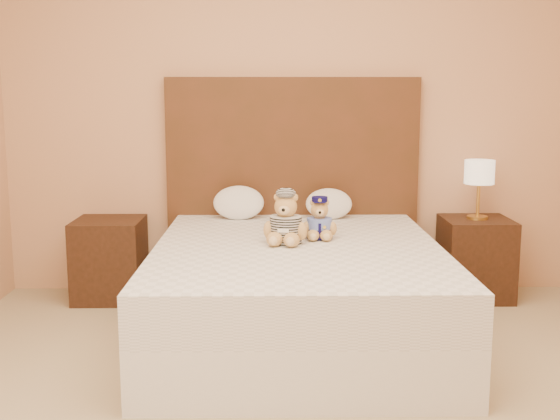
{
  "coord_description": "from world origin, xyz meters",
  "views": [
    {
      "loc": [
        -0.15,
        -2.66,
        1.4
      ],
      "look_at": [
        -0.1,
        1.45,
        0.71
      ],
      "focal_mm": 45.0,
      "sensor_mm": 36.0,
      "label": 1
    }
  ],
  "objects_px": {
    "bed": "(297,292)",
    "pillow_left": "(239,201)",
    "teddy_prisoner": "(286,218)",
    "lamp": "(479,175)",
    "teddy_police": "(319,218)",
    "nightstand_right": "(475,258)",
    "nightstand_left": "(110,259)",
    "pillow_right": "(329,202)"
  },
  "relations": [
    {
      "from": "nightstand_left",
      "to": "teddy_prisoner",
      "type": "height_order",
      "value": "teddy_prisoner"
    },
    {
      "from": "teddy_police",
      "to": "pillow_right",
      "type": "xyz_separation_m",
      "value": [
        0.11,
        0.66,
        -0.01
      ]
    },
    {
      "from": "nightstand_left",
      "to": "lamp",
      "type": "bearing_deg",
      "value": 0.0
    },
    {
      "from": "nightstand_right",
      "to": "teddy_prisoner",
      "type": "height_order",
      "value": "teddy_prisoner"
    },
    {
      "from": "teddy_police",
      "to": "teddy_prisoner",
      "type": "distance_m",
      "value": 0.24
    },
    {
      "from": "nightstand_left",
      "to": "teddy_police",
      "type": "xyz_separation_m",
      "value": [
        1.38,
        -0.63,
        0.4
      ]
    },
    {
      "from": "nightstand_left",
      "to": "nightstand_right",
      "type": "xyz_separation_m",
      "value": [
        2.5,
        0.0,
        0.0
      ]
    },
    {
      "from": "teddy_police",
      "to": "pillow_right",
      "type": "relative_size",
      "value": 0.78
    },
    {
      "from": "lamp",
      "to": "pillow_right",
      "type": "relative_size",
      "value": 1.27
    },
    {
      "from": "bed",
      "to": "teddy_police",
      "type": "bearing_deg",
      "value": 51.23
    },
    {
      "from": "bed",
      "to": "teddy_prisoner",
      "type": "relative_size",
      "value": 6.77
    },
    {
      "from": "nightstand_right",
      "to": "pillow_left",
      "type": "bearing_deg",
      "value": 178.94
    },
    {
      "from": "lamp",
      "to": "teddy_police",
      "type": "relative_size",
      "value": 1.63
    },
    {
      "from": "lamp",
      "to": "pillow_left",
      "type": "xyz_separation_m",
      "value": [
        -1.62,
        0.03,
        -0.18
      ]
    },
    {
      "from": "teddy_police",
      "to": "teddy_prisoner",
      "type": "relative_size",
      "value": 0.83
    },
    {
      "from": "teddy_prisoner",
      "to": "pillow_left",
      "type": "relative_size",
      "value": 0.86
    },
    {
      "from": "nightstand_right",
      "to": "teddy_prisoner",
      "type": "bearing_deg",
      "value": -149.81
    },
    {
      "from": "teddy_prisoner",
      "to": "pillow_right",
      "type": "height_order",
      "value": "teddy_prisoner"
    },
    {
      "from": "nightstand_right",
      "to": "pillow_left",
      "type": "height_order",
      "value": "pillow_left"
    },
    {
      "from": "teddy_prisoner",
      "to": "pillow_left",
      "type": "xyz_separation_m",
      "value": [
        -0.3,
        0.8,
        -0.03
      ]
    },
    {
      "from": "nightstand_right",
      "to": "nightstand_left",
      "type": "bearing_deg",
      "value": 180.0
    },
    {
      "from": "bed",
      "to": "teddy_prisoner",
      "type": "distance_m",
      "value": 0.43
    },
    {
      "from": "lamp",
      "to": "pillow_left",
      "type": "distance_m",
      "value": 1.63
    },
    {
      "from": "pillow_right",
      "to": "bed",
      "type": "bearing_deg",
      "value": -106.29
    },
    {
      "from": "pillow_left",
      "to": "lamp",
      "type": "bearing_deg",
      "value": -1.06
    },
    {
      "from": "teddy_police",
      "to": "lamp",
      "type": "bearing_deg",
      "value": 31.71
    },
    {
      "from": "pillow_right",
      "to": "teddy_police",
      "type": "bearing_deg",
      "value": -99.36
    },
    {
      "from": "teddy_prisoner",
      "to": "pillow_right",
      "type": "relative_size",
      "value": 0.94
    },
    {
      "from": "teddy_prisoner",
      "to": "nightstand_left",
      "type": "bearing_deg",
      "value": 158.2
    },
    {
      "from": "bed",
      "to": "nightstand_right",
      "type": "height_order",
      "value": "same"
    },
    {
      "from": "pillow_right",
      "to": "teddy_prisoner",
      "type": "bearing_deg",
      "value": -111.24
    },
    {
      "from": "nightstand_left",
      "to": "teddy_police",
      "type": "relative_size",
      "value": 2.24
    },
    {
      "from": "nightstand_left",
      "to": "teddy_prisoner",
      "type": "bearing_deg",
      "value": -32.92
    },
    {
      "from": "lamp",
      "to": "bed",
      "type": "bearing_deg",
      "value": -147.38
    },
    {
      "from": "lamp",
      "to": "nightstand_right",
      "type": "bearing_deg",
      "value": 0.0
    },
    {
      "from": "nightstand_left",
      "to": "pillow_right",
      "type": "distance_m",
      "value": 1.54
    },
    {
      "from": "lamp",
      "to": "nightstand_left",
      "type": "bearing_deg",
      "value": 180.0
    },
    {
      "from": "nightstand_right",
      "to": "pillow_right",
      "type": "distance_m",
      "value": 1.08
    },
    {
      "from": "pillow_left",
      "to": "pillow_right",
      "type": "distance_m",
      "value": 0.61
    },
    {
      "from": "nightstand_right",
      "to": "lamp",
      "type": "distance_m",
      "value": 0.57
    },
    {
      "from": "bed",
      "to": "pillow_left",
      "type": "height_order",
      "value": "pillow_left"
    },
    {
      "from": "teddy_police",
      "to": "nightstand_right",
      "type": "bearing_deg",
      "value": 31.71
    }
  ]
}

